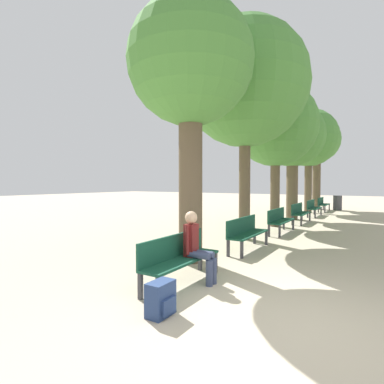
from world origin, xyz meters
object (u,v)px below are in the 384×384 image
bench_row_2 (279,219)px  bench_row_3 (300,212)px  tree_row_4 (309,138)px  bench_row_5 (323,203)px  trash_bin (338,203)px  tree_row_5 (317,141)px  tree_row_3 (293,137)px  tree_row_0 (190,67)px  bench_row_4 (313,207)px  bench_row_1 (246,231)px  backpack (161,299)px  person_seated (197,245)px  bench_row_0 (178,255)px  tree_row_2 (276,126)px  tree_row_1 (245,85)px

bench_row_2 → bench_row_3: size_ratio=1.00×
bench_row_3 → tree_row_4: tree_row_4 is taller
bench_row_5 → trash_bin: trash_bin is taller
trash_bin → tree_row_5: bearing=176.2°
bench_row_3 → tree_row_3: tree_row_3 is taller
tree_row_0 → tree_row_3: 8.85m
tree_row_3 → tree_row_4: size_ratio=0.91×
bench_row_4 → tree_row_5: tree_row_5 is taller
bench_row_1 → tree_row_0: 4.12m
backpack → tree_row_0: bearing=114.3°
bench_row_4 → bench_row_3: bearing=-90.0°
tree_row_5 → person_seated: size_ratio=4.83×
bench_row_5 → tree_row_3: (-0.60, -4.89, 3.37)m
bench_row_5 → bench_row_3: bearing=-90.0°
tree_row_0 → bench_row_4: bearing=86.8°
bench_row_5 → person_seated: (0.22, -14.82, 0.16)m
bench_row_2 → tree_row_5: tree_row_5 is taller
bench_row_1 → tree_row_4: size_ratio=0.31×
bench_row_0 → person_seated: (0.22, 0.24, 0.16)m
bench_row_0 → backpack: bearing=-65.7°
tree_row_2 → person_seated: tree_row_2 is taller
tree_row_1 → bench_row_4: bearing=85.5°
bench_row_4 → person_seated: person_seated is taller
trash_bin → bench_row_4: bearing=-98.6°
bench_row_3 → bench_row_1: bearing=-90.0°
tree_row_2 → trash_bin: bearing=82.0°
bench_row_5 → tree_row_4: 3.98m
bench_row_0 → bench_row_3: same height
tree_row_2 → tree_row_4: size_ratio=0.94×
bench_row_4 → trash_bin: trash_bin is taller
backpack → tree_row_3: bearing=95.6°
bench_row_4 → bench_row_2: bearing=-90.0°
tree_row_2 → person_seated: (0.82, -7.25, -3.29)m
bench_row_4 → tree_row_4: (-0.60, 1.81, 3.74)m
tree_row_2 → tree_row_3: size_ratio=1.03×
tree_row_1 → bench_row_1: bearing=-66.3°
tree_row_5 → backpack: size_ratio=13.29×
tree_row_0 → tree_row_4: tree_row_4 is taller
tree_row_1 → tree_row_3: size_ratio=1.21×
bench_row_0 → bench_row_2: size_ratio=1.00×
bench_row_0 → tree_row_0: (-0.60, 1.32, 3.71)m
bench_row_2 → bench_row_5: bearing=90.0°
bench_row_4 → tree_row_3: 3.90m
tree_row_3 → trash_bin: (1.26, 6.23, -3.40)m
bench_row_1 → person_seated: 2.79m
tree_row_3 → person_seated: size_ratio=4.42×
tree_row_2 → bench_row_3: bearing=68.8°
bench_row_2 → bench_row_3: (0.00, 3.01, 0.00)m
bench_row_5 → tree_row_0: bearing=-92.5°
tree_row_2 → backpack: size_ratio=12.56×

